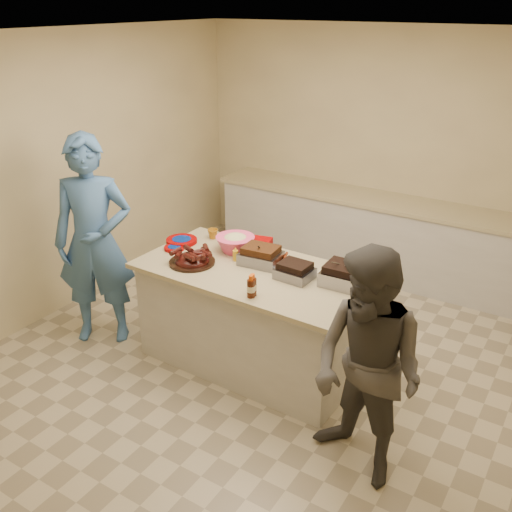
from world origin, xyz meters
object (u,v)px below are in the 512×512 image
Objects in this scene: coleslaw_bowl at (235,251)px; bbq_bottle_b at (253,295)px; guest_gray at (358,468)px; bbq_bottle_a at (251,297)px; plastic_cup at (213,238)px; guest_blue at (106,335)px; island at (253,361)px; roasting_pan at (341,284)px; mustard_bottle at (236,261)px; rib_platter at (192,263)px.

coleslaw_bowl reaches higher than bbq_bottle_b.
bbq_bottle_a is at bearing -173.95° from guest_gray.
plastic_cup is (-0.91, 0.77, 0.00)m from bbq_bottle_a.
guest_gray is (2.70, -0.29, 0.00)m from guest_blue.
island is at bearing 122.51° from bbq_bottle_b.
island is at bearing 120.98° from bbq_bottle_a.
bbq_bottle_b is (-0.00, 0.03, 0.00)m from bbq_bottle_a.
roasting_pan is 1.63× the size of bbq_bottle_a.
bbq_bottle_a is 0.03m from bbq_bottle_b.
bbq_bottle_a is 1.82× the size of plastic_cup.
coleslaw_bowl reaches higher than plastic_cup.
mustard_bottle is (0.11, -0.16, -0.00)m from coleslaw_bowl.
bbq_bottle_b reaches higher than roasting_pan.
bbq_bottle_a reaches higher than rib_platter.
bbq_bottle_b is at bearing -56.19° from island.
coleslaw_bowl is 1.94× the size of bbq_bottle_a.
rib_platter is at bearing -72.07° from plastic_cup.
bbq_bottle_b reaches higher than rib_platter.
coleslaw_bowl is 2.76× the size of mustard_bottle.
roasting_pan is 0.94m from mustard_bottle.
rib_platter is 0.77m from bbq_bottle_a.
island is at bearing 19.28° from rib_platter.
roasting_pan is 1.35m from guest_gray.
guest_gray is at bearing -26.48° from island.
guest_gray is (1.29, -0.68, 0.00)m from island.
guest_gray is at bearing -27.96° from plastic_cup.
plastic_cup is at bearing 172.64° from guest_gray.
bbq_bottle_a reaches higher than plastic_cup.
guest_blue is (-1.66, -0.01, -0.90)m from bbq_bottle_b.
island is at bearing -18.04° from guest_blue.
island is at bearing 172.82° from guest_gray.
island is 1.45m from guest_gray.
plastic_cup is (-0.34, 0.13, -0.00)m from coleslaw_bowl.
island is 1.18× the size of guest_gray.
roasting_pan is at bearing -4.27° from coleslaw_bowl.
roasting_pan is 0.73m from bbq_bottle_a.
rib_platter is 0.37m from mustard_bottle.
rib_platter is at bearing -159.42° from island.
island is at bearing -34.85° from coleslaw_bowl.
mustard_bottle reaches higher than guest_gray.
coleslaw_bowl is 0.83m from bbq_bottle_b.
guest_gray is (1.50, -0.74, -0.90)m from mustard_bottle.
roasting_pan is (1.22, 0.32, 0.00)m from rib_platter.
roasting_pan is 1.64× the size of bbq_bottle_b.
mustard_bottle is at bearing 134.20° from bbq_bottle_a.
bbq_bottle_a is 1.89m from guest_blue.
coleslaw_bowl is (-0.33, 0.23, 0.90)m from island.
mustard_bottle is at bearing 40.54° from rib_platter.
rib_platter is 1.35× the size of roasting_pan.
bbq_bottle_a is 0.09× the size of guest_blue.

